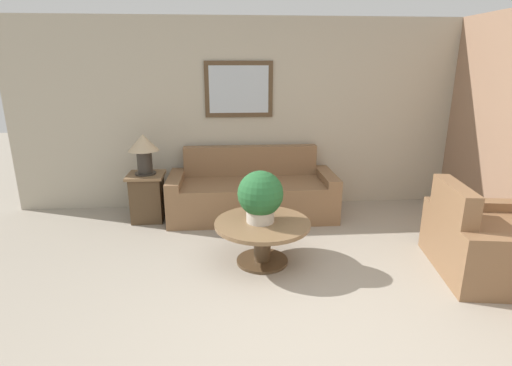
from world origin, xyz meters
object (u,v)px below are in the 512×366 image
(couch_main, at_px, (252,194))
(table_lamp, at_px, (144,148))
(coffee_table, at_px, (262,233))
(side_table, at_px, (148,197))
(potted_plant_on_table, at_px, (260,196))
(armchair, at_px, (488,244))

(couch_main, distance_m, table_lamp, 1.53)
(table_lamp, bearing_deg, coffee_table, -43.10)
(side_table, height_order, table_lamp, table_lamp)
(side_table, xyz_separation_m, potted_plant_on_table, (1.37, -1.29, 0.41))
(couch_main, bearing_deg, potted_plant_on_table, -90.35)
(armchair, xyz_separation_m, table_lamp, (-3.58, 1.68, 0.67))
(armchair, relative_size, table_lamp, 2.47)
(coffee_table, bearing_deg, armchair, -9.68)
(couch_main, bearing_deg, side_table, -177.85)
(side_table, distance_m, table_lamp, 0.65)
(armchair, height_order, side_table, armchair)
(armchair, xyz_separation_m, side_table, (-3.58, 1.68, 0.02))
(couch_main, height_order, side_table, couch_main)
(coffee_table, distance_m, side_table, 1.91)
(table_lamp, relative_size, potted_plant_on_table, 0.98)
(side_table, distance_m, potted_plant_on_table, 1.93)
(couch_main, distance_m, armchair, 2.80)
(side_table, bearing_deg, potted_plant_on_table, -43.27)
(couch_main, relative_size, side_table, 3.50)
(armchair, distance_m, coffee_table, 2.22)
(couch_main, distance_m, side_table, 1.38)
(table_lamp, bearing_deg, potted_plant_on_table, -43.27)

